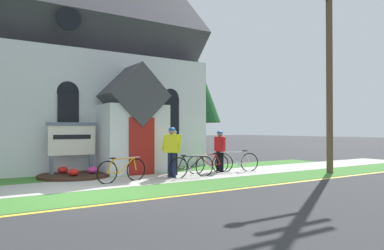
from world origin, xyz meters
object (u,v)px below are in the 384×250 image
(bicycle_black, at_px, (237,162))
(bicycle_blue, at_px, (192,166))
(cyclist_in_white_jersey, at_px, (220,148))
(utility_pole, at_px, (328,42))
(roadside_conifer, at_px, (187,76))
(bicycle_green, at_px, (208,164))
(church_sign, at_px, (72,141))
(bicycle_white, at_px, (122,170))
(cyclist_in_green_jersey, at_px, (174,149))
(cyclist_in_red_jersey, at_px, (172,148))

(bicycle_black, relative_size, bicycle_blue, 0.98)
(bicycle_blue, xyz_separation_m, cyclist_in_white_jersey, (1.89, 0.88, 0.55))
(utility_pole, bearing_deg, roadside_conifer, 93.54)
(bicycle_green, height_order, utility_pole, utility_pole)
(utility_pole, bearing_deg, bicycle_blue, 160.53)
(church_sign, xyz_separation_m, utility_pole, (8.41, -4.41, 3.76))
(bicycle_white, bearing_deg, cyclist_in_white_jersey, 8.10)
(bicycle_white, distance_m, cyclist_in_white_jersey, 4.40)
(bicycle_black, distance_m, bicycle_blue, 2.40)
(cyclist_in_green_jersey, xyz_separation_m, roadside_conifer, (4.62, 6.55, 3.88))
(utility_pole, bearing_deg, bicycle_black, 140.57)
(bicycle_white, bearing_deg, church_sign, 111.93)
(bicycle_black, bearing_deg, cyclist_in_white_jersey, 135.72)
(bicycle_green, bearing_deg, cyclist_in_white_jersey, 18.90)
(utility_pole, bearing_deg, cyclist_in_green_jersey, 152.20)
(cyclist_in_green_jersey, xyz_separation_m, utility_pole, (5.19, -2.74, 4.06))
(bicycle_white, height_order, utility_pole, utility_pole)
(bicycle_white, height_order, cyclist_in_green_jersey, cyclist_in_green_jersey)
(bicycle_black, height_order, cyclist_in_red_jersey, cyclist_in_red_jersey)
(bicycle_blue, bearing_deg, utility_pole, -19.47)
(roadside_conifer, bearing_deg, bicycle_black, -106.34)
(cyclist_in_green_jersey, bearing_deg, cyclist_in_red_jersey, -124.29)
(cyclist_in_red_jersey, height_order, roadside_conifer, roadside_conifer)
(bicycle_blue, distance_m, bicycle_green, 1.32)
(church_sign, xyz_separation_m, bicycle_black, (5.76, -2.22, -0.86))
(bicycle_green, bearing_deg, roadside_conifer, 64.43)
(cyclist_in_green_jersey, xyz_separation_m, cyclist_in_red_jersey, (-0.43, -0.63, 0.08))
(church_sign, relative_size, utility_pole, 0.21)
(church_sign, xyz_separation_m, cyclist_in_green_jersey, (3.22, -1.67, -0.30))
(bicycle_white, xyz_separation_m, cyclist_in_white_jersey, (4.32, 0.61, 0.55))
(bicycle_black, distance_m, cyclist_in_white_jersey, 0.86)
(bicycle_green, xyz_separation_m, cyclist_in_green_jersey, (-1.32, 0.33, 0.58))
(cyclist_in_green_jersey, xyz_separation_m, cyclist_in_white_jersey, (2.05, -0.08, -0.02))
(bicycle_green, xyz_separation_m, utility_pole, (3.87, -2.41, 4.64))
(church_sign, bearing_deg, bicycle_blue, -37.85)
(bicycle_blue, bearing_deg, bicycle_white, 173.81)
(cyclist_in_white_jersey, bearing_deg, cyclist_in_red_jersey, -167.56)
(bicycle_blue, xyz_separation_m, cyclist_in_green_jersey, (-0.17, 0.96, 0.57))
(bicycle_green, bearing_deg, cyclist_in_red_jersey, -170.34)
(cyclist_in_red_jersey, bearing_deg, cyclist_in_green_jersey, 55.71)
(bicycle_white, relative_size, bicycle_green, 1.02)
(church_sign, height_order, bicycle_black, church_sign)
(bicycle_white, bearing_deg, bicycle_green, 5.81)
(bicycle_blue, relative_size, cyclist_in_red_jersey, 1.03)
(church_sign, relative_size, bicycle_black, 1.09)
(bicycle_blue, distance_m, cyclist_in_white_jersey, 2.15)
(bicycle_blue, bearing_deg, cyclist_in_white_jersey, 24.96)
(cyclist_in_green_jersey, distance_m, utility_pole, 7.13)
(bicycle_blue, xyz_separation_m, cyclist_in_red_jersey, (-0.59, 0.33, 0.65))
(bicycle_green, relative_size, cyclist_in_green_jersey, 1.06)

